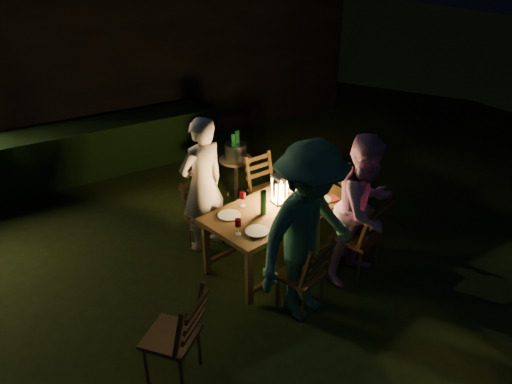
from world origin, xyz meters
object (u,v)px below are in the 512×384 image
chair_near_right (356,249)px  ice_bucket (236,151)px  chair_near_left (301,286)px  chair_end (344,201)px  chair_spare (174,350)px  bottle_bucket_b (237,146)px  chair_far_left (207,227)px  bottle_bucket_a (234,150)px  lantern (280,191)px  bottle_table (263,203)px  person_opp_left (308,233)px  person_opp_right (364,209)px  dining_table (279,211)px  side_table (236,163)px  chair_far_right (267,200)px  person_house_side (202,185)px

chair_near_right → ice_bucket: size_ratio=3.43×
chair_near_left → chair_end: chair_end is taller
chair_spare → bottle_bucket_b: 3.37m
chair_far_left → chair_spare: chair_spare is taller
chair_far_left → bottle_bucket_a: (0.87, 0.86, 0.51)m
lantern → bottle_table: 0.30m
chair_spare → ice_bucket: size_ratio=3.20×
chair_spare → person_opp_left: (1.45, 0.09, 0.64)m
chair_far_left → person_opp_right: (1.20, -1.38, 0.57)m
ice_bucket → bottle_bucket_b: 0.08m
chair_near_left → dining_table: bearing=52.7°
chair_near_right → side_table: size_ratio=1.64×
dining_table → person_opp_left: size_ratio=0.99×
dining_table → person_opp_right: size_ratio=1.10×
chair_end → lantern: (-1.17, -0.18, 0.56)m
chair_end → side_table: size_ratio=1.66×
dining_table → bottle_bucket_b: bottle_bucket_b is taller
dining_table → chair_far_right: bearing=54.3°
dining_table → person_house_side: (-0.60, 0.72, 0.19)m
chair_far_left → ice_bucket: chair_far_left is taller
chair_far_left → chair_end: chair_end is taller
chair_near_right → chair_spare: size_ratio=1.07×
side_table → lantern: bearing=-100.7°
person_opp_right → person_opp_left: (-0.88, -0.18, 0.09)m
chair_spare → ice_bucket: chair_spare is taller
lantern → chair_end: bearing=9.0°
person_opp_right → bottle_table: 1.08m
bottle_table → ice_bucket: 1.71m
chair_near_left → person_opp_left: person_opp_left is taller
side_table → bottle_bucket_a: bottle_bucket_a is taller
chair_far_left → side_table: chair_far_left is taller
chair_far_left → chair_far_right: bearing=173.9°
ice_bucket → bottle_bucket_b: bottle_bucket_b is taller
ice_bucket → chair_far_right: bearing=-84.6°
dining_table → chair_end: (1.20, 0.24, -0.33)m
person_opp_right → ice_bucket: 2.30m
person_opp_right → lantern: person_opp_right is taller
person_opp_right → lantern: size_ratio=4.80×
chair_near_right → chair_far_right: size_ratio=1.14×
chair_far_right → lantern: bearing=61.6°
person_opp_right → bottle_table: person_opp_right is taller
lantern → side_table: bearing=79.3°
bottle_bucket_b → bottle_table: bearing=-110.5°
chair_near_left → ice_bucket: chair_near_left is taller
chair_far_right → chair_near_left: bearing=63.5°
side_table → bottle_bucket_a: 0.24m
chair_near_right → bottle_bucket_b: (-0.22, 2.27, 0.48)m
chair_far_left → person_opp_left: bearing=84.0°
lantern → chair_spare: bearing=-149.7°
side_table → chair_near_right: bearing=-83.0°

